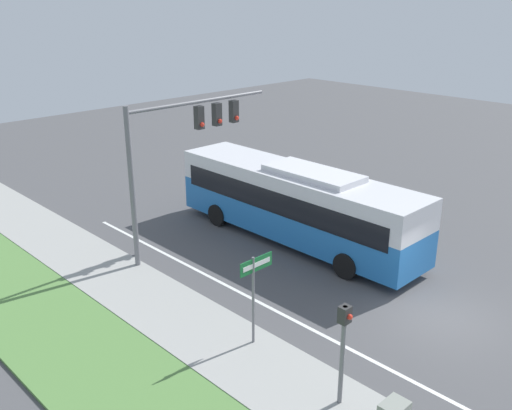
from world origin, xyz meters
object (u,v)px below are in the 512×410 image
at_px(bus, 296,201).
at_px(pedestrian_signal, 343,339).
at_px(signal_gantry, 182,140).
at_px(street_sign, 255,284).

height_order(bus, pedestrian_signal, bus).
distance_m(signal_gantry, pedestrian_signal, 11.03).
relative_size(bus, street_sign, 4.01).
bearing_deg(pedestrian_signal, bus, 48.20).
distance_m(pedestrian_signal, street_sign, 3.47).
xyz_separation_m(pedestrian_signal, street_sign, (0.35, 3.45, 0.04)).
height_order(pedestrian_signal, street_sign, street_sign).
distance_m(bus, pedestrian_signal, 10.41).
xyz_separation_m(bus, street_sign, (-6.58, -4.31, 0.21)).
bearing_deg(signal_gantry, street_sign, -111.94).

